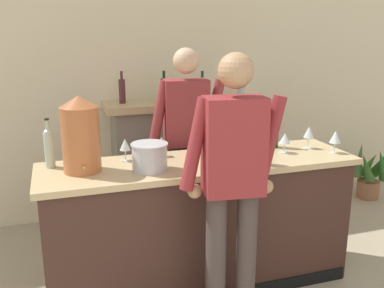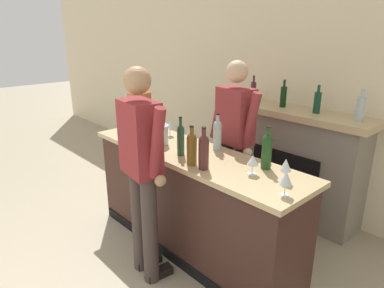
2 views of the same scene
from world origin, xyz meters
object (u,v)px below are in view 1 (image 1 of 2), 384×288
object	(u,v)px
potted_plant_corner	(371,172)
wine_glass_front_right	(335,137)
wine_glass_near_bucket	(162,143)
wine_glass_back_row	(125,145)
copper_dispenser	(81,134)
wine_bottle_cabernet_heavy	(49,146)
wine_bottle_merlot_tall	(258,143)
person_customer	(233,186)
wine_bottle_port_short	(205,133)
ice_bucket_steel	(150,157)
fireplace_stone	(185,157)
wine_glass_front_left	(285,139)
wine_bottle_chardonnay_pale	(241,145)
wine_glass_mid_counter	(309,133)
wine_bottle_riesling_slim	(274,128)
person_bartender	(186,144)
wine_bottle_burgundy_dark	(206,145)

from	to	relation	value
potted_plant_corner	wine_glass_front_right	size ratio (longest dim) A/B	3.73
potted_plant_corner	wine_glass_near_bucket	bearing A→B (deg)	-162.26
wine_glass_back_row	wine_glass_front_right	xyz separation A→B (m)	(1.57, -0.29, 0.01)
wine_glass_back_row	copper_dispenser	bearing A→B (deg)	-154.06
wine_bottle_cabernet_heavy	wine_bottle_merlot_tall	bearing A→B (deg)	-15.05
person_customer	wine_bottle_port_short	size ratio (longest dim) A/B	5.29
wine_bottle_port_short	ice_bucket_steel	bearing A→B (deg)	-147.82
fireplace_stone	wine_glass_front_left	world-z (taller)	fireplace_stone
wine_bottle_port_short	wine_glass_back_row	size ratio (longest dim) A/B	2.07
person_customer	wine_glass_near_bucket	distance (m)	0.80
wine_bottle_chardonnay_pale	wine_glass_mid_counter	distance (m)	0.76
person_customer	wine_bottle_chardonnay_pale	bearing A→B (deg)	59.51
person_customer	wine_bottle_riesling_slim	world-z (taller)	person_customer
wine_glass_back_row	wine_glass_mid_counter	size ratio (longest dim) A/B	0.91
person_customer	wine_bottle_cabernet_heavy	distance (m)	1.29
person_bartender	wine_glass_front_right	size ratio (longest dim) A/B	10.19
potted_plant_corner	wine_glass_front_left	world-z (taller)	wine_glass_front_left
copper_dispenser	wine_glass_near_bucket	world-z (taller)	copper_dispenser
fireplace_stone	wine_glass_front_left	bearing A→B (deg)	-73.16
copper_dispenser	wine_glass_front_left	world-z (taller)	copper_dispenser
wine_glass_back_row	wine_bottle_burgundy_dark	bearing A→B (deg)	-29.72
fireplace_stone	wine_bottle_merlot_tall	world-z (taller)	fireplace_stone
wine_bottle_riesling_slim	wine_glass_front_left	xyz separation A→B (m)	(0.00, -0.18, -0.05)
wine_bottle_port_short	fireplace_stone	bearing A→B (deg)	81.12
wine_bottle_burgundy_dark	potted_plant_corner	bearing A→B (deg)	25.60
fireplace_stone	wine_bottle_riesling_slim	world-z (taller)	fireplace_stone
wine_glass_front_left	person_customer	bearing A→B (deg)	-140.46
wine_bottle_port_short	wine_glass_near_bucket	bearing A→B (deg)	-177.02
ice_bucket_steel	wine_bottle_burgundy_dark	bearing A→B (deg)	-3.22
potted_plant_corner	wine_glass_near_bucket	distance (m)	2.98
wine_bottle_cabernet_heavy	wine_glass_front_left	bearing A→B (deg)	-5.85
person_customer	wine_glass_front_left	xyz separation A→B (m)	(0.67, 0.55, 0.11)
person_customer	ice_bucket_steel	distance (m)	0.62
ice_bucket_steel	wine_bottle_riesling_slim	size ratio (longest dim) A/B	0.72
wine_bottle_burgundy_dark	wine_glass_front_right	size ratio (longest dim) A/B	1.97
wine_bottle_riesling_slim	wine_glass_front_right	size ratio (longest dim) A/B	1.98
wine_bottle_merlot_tall	wine_bottle_port_short	world-z (taller)	wine_bottle_merlot_tall
fireplace_stone	wine_glass_mid_counter	size ratio (longest dim) A/B	8.97
copper_dispenser	ice_bucket_steel	world-z (taller)	copper_dispenser
ice_bucket_steel	wine_glass_mid_counter	distance (m)	1.34
wine_bottle_burgundy_dark	wine_glass_front_left	bearing A→B (deg)	10.06
person_bartender	wine_glass_back_row	size ratio (longest dim) A/B	10.85
person_bartender	wine_glass_near_bucket	world-z (taller)	person_bartender
wine_glass_near_bucket	copper_dispenser	bearing A→B (deg)	-162.90
fireplace_stone	wine_glass_near_bucket	xyz separation A→B (m)	(-0.52, -1.13, 0.48)
fireplace_stone	wine_bottle_riesling_slim	size ratio (longest dim) A/B	4.66
wine_bottle_port_short	wine_glass_near_bucket	distance (m)	0.35
wine_bottle_port_short	wine_bottle_burgundy_dark	xyz separation A→B (m)	(-0.12, -0.34, -0.00)
wine_bottle_merlot_tall	wine_glass_front_left	bearing A→B (deg)	31.21
person_customer	person_bartender	distance (m)	1.08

